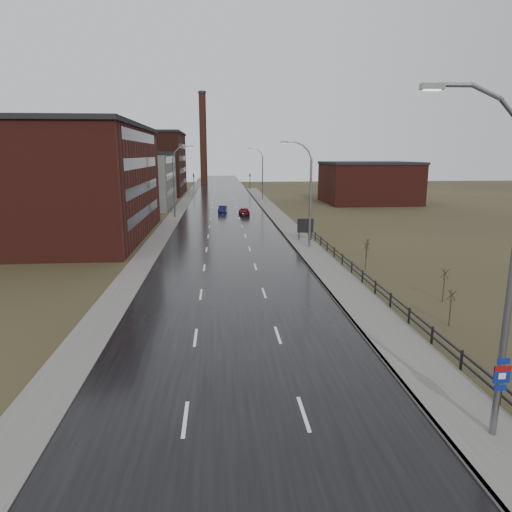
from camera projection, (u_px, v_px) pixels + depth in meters
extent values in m
plane|color=#2D2819|center=(253.00, 492.00, 13.80)|extent=(320.00, 320.00, 0.00)
cube|color=black|center=(225.00, 219.00, 72.16)|extent=(14.00, 300.00, 0.06)
cube|color=#595651|center=(309.00, 250.00, 48.50)|extent=(3.20, 180.00, 0.18)
cube|color=slate|center=(295.00, 250.00, 48.38)|extent=(0.16, 180.00, 0.18)
cube|color=#595651|center=(173.00, 219.00, 71.51)|extent=(2.40, 260.00, 0.12)
cube|color=#471914|center=(50.00, 184.00, 54.51)|extent=(22.00, 28.00, 13.00)
cube|color=black|center=(45.00, 126.00, 53.04)|extent=(22.44, 28.56, 0.50)
cube|color=black|center=(145.00, 212.00, 56.14)|extent=(0.06, 22.40, 1.20)
cube|color=black|center=(144.00, 188.00, 55.48)|extent=(0.06, 22.40, 1.20)
cube|color=black|center=(142.00, 163.00, 54.83)|extent=(0.06, 22.40, 1.20)
cube|color=black|center=(141.00, 137.00, 54.17)|extent=(0.06, 22.40, 1.20)
cube|color=slate|center=(129.00, 181.00, 87.18)|extent=(16.00, 20.00, 10.00)
cube|color=black|center=(127.00, 153.00, 86.03)|extent=(16.32, 20.40, 0.50)
cube|color=black|center=(172.00, 191.00, 88.24)|extent=(0.06, 16.00, 1.20)
cube|color=black|center=(171.00, 176.00, 87.58)|extent=(0.06, 16.00, 1.20)
cube|color=black|center=(170.00, 160.00, 86.93)|extent=(0.06, 16.00, 1.20)
cube|color=#331611|center=(131.00, 164.00, 115.43)|extent=(26.00, 24.00, 15.00)
cube|color=black|center=(129.00, 133.00, 113.74)|extent=(26.52, 24.48, 0.50)
cube|color=black|center=(183.00, 182.00, 117.42)|extent=(0.06, 19.20, 1.20)
cube|color=black|center=(183.00, 170.00, 116.77)|extent=(0.06, 19.20, 1.20)
cube|color=black|center=(183.00, 158.00, 116.11)|extent=(0.06, 19.20, 1.20)
cube|color=black|center=(182.00, 146.00, 115.46)|extent=(0.06, 19.20, 1.20)
cube|color=#471914|center=(369.00, 184.00, 95.07)|extent=(18.00, 16.00, 8.00)
cube|color=black|center=(370.00, 163.00, 94.14)|extent=(18.36, 16.32, 0.50)
cylinder|color=#331611|center=(203.00, 139.00, 155.98)|extent=(2.40, 2.40, 30.00)
cylinder|color=black|center=(202.00, 92.00, 152.64)|extent=(2.70, 2.70, 0.80)
cylinder|color=slate|center=(508.00, 306.00, 15.34)|extent=(0.24, 0.24, 10.00)
cylinder|color=slate|center=(510.00, 111.00, 13.91)|extent=(0.91, 0.14, 0.91)
cylinder|color=slate|center=(487.00, 92.00, 13.73)|extent=(1.12, 0.14, 0.57)
cylinder|color=slate|center=(457.00, 85.00, 13.62)|extent=(1.15, 0.14, 0.14)
cube|color=slate|center=(432.00, 86.00, 13.57)|extent=(0.70, 0.28, 0.18)
cube|color=silver|center=(432.00, 90.00, 13.59)|extent=(0.50, 0.20, 0.04)
cube|color=navy|center=(504.00, 361.00, 15.65)|extent=(0.45, 0.04, 0.22)
cube|color=navy|center=(502.00, 374.00, 15.76)|extent=(0.60, 0.04, 0.65)
cube|color=maroon|center=(503.00, 368.00, 15.70)|extent=(0.60, 0.04, 0.20)
cube|color=navy|center=(500.00, 388.00, 15.87)|extent=(0.45, 0.04, 0.22)
cube|color=silver|center=(502.00, 376.00, 15.75)|extent=(0.26, 0.02, 0.22)
cylinder|color=slate|center=(310.00, 205.00, 48.47)|extent=(0.24, 0.24, 9.50)
cylinder|color=slate|center=(310.00, 155.00, 47.33)|extent=(0.51, 0.14, 0.98)
cylinder|color=slate|center=(306.00, 148.00, 47.14)|extent=(0.81, 0.14, 0.81)
cylinder|color=slate|center=(299.00, 143.00, 46.98)|extent=(0.98, 0.14, 0.51)
cylinder|color=slate|center=(291.00, 142.00, 46.88)|extent=(1.01, 0.14, 0.14)
cube|color=slate|center=(284.00, 142.00, 46.84)|extent=(0.70, 0.28, 0.18)
cube|color=silver|center=(284.00, 143.00, 46.86)|extent=(0.50, 0.20, 0.04)
cylinder|color=slate|center=(174.00, 188.00, 72.45)|extent=(0.24, 0.24, 9.50)
cylinder|color=slate|center=(174.00, 155.00, 71.34)|extent=(0.51, 0.14, 0.98)
cylinder|color=slate|center=(177.00, 150.00, 71.22)|extent=(0.81, 0.14, 0.81)
cylinder|color=slate|center=(181.00, 147.00, 71.17)|extent=(0.98, 0.14, 0.51)
cylinder|color=slate|center=(187.00, 146.00, 71.20)|extent=(1.01, 0.14, 0.14)
cube|color=slate|center=(191.00, 146.00, 71.27)|extent=(0.70, 0.28, 0.18)
cube|color=silver|center=(191.00, 147.00, 71.29)|extent=(0.50, 0.20, 0.04)
cylinder|color=slate|center=(263.00, 179.00, 101.00)|extent=(0.24, 0.24, 9.50)
cylinder|color=slate|center=(262.00, 155.00, 99.87)|extent=(0.51, 0.14, 0.98)
cylinder|color=slate|center=(260.00, 151.00, 99.67)|extent=(0.81, 0.14, 0.81)
cylinder|color=slate|center=(256.00, 149.00, 99.51)|extent=(0.98, 0.14, 0.51)
cylinder|color=slate|center=(253.00, 148.00, 99.41)|extent=(1.01, 0.14, 0.14)
cube|color=slate|center=(249.00, 149.00, 99.37)|extent=(0.70, 0.28, 0.18)
cube|color=silver|center=(249.00, 149.00, 99.39)|extent=(0.50, 0.20, 0.04)
cube|color=black|center=(500.00, 394.00, 18.37)|extent=(0.10, 0.10, 1.10)
cube|color=black|center=(461.00, 361.00, 21.29)|extent=(0.10, 0.10, 1.10)
cube|color=black|center=(432.00, 336.00, 24.21)|extent=(0.10, 0.10, 1.10)
cube|color=black|center=(409.00, 317.00, 27.13)|extent=(0.10, 0.10, 1.10)
cube|color=black|center=(390.00, 301.00, 30.05)|extent=(0.10, 0.10, 1.10)
cube|color=black|center=(375.00, 288.00, 32.97)|extent=(0.10, 0.10, 1.10)
cube|color=black|center=(363.00, 277.00, 35.88)|extent=(0.10, 0.10, 1.10)
cube|color=black|center=(352.00, 268.00, 38.80)|extent=(0.10, 0.10, 1.10)
cube|color=black|center=(342.00, 260.00, 41.72)|extent=(0.10, 0.10, 1.10)
cube|color=black|center=(334.00, 253.00, 44.64)|extent=(0.10, 0.10, 1.10)
cube|color=black|center=(327.00, 247.00, 47.56)|extent=(0.10, 0.10, 1.10)
cube|color=black|center=(321.00, 242.00, 50.48)|extent=(0.10, 0.10, 1.10)
cube|color=black|center=(315.00, 237.00, 53.39)|extent=(0.10, 0.10, 1.10)
cube|color=black|center=(310.00, 232.00, 56.31)|extent=(0.10, 0.10, 1.10)
cube|color=black|center=(378.00, 284.00, 32.39)|extent=(0.08, 53.00, 0.10)
cube|color=black|center=(378.00, 290.00, 32.48)|extent=(0.08, 53.00, 0.10)
cylinder|color=#382D23|center=(450.00, 312.00, 26.99)|extent=(0.08, 0.08, 1.67)
cylinder|color=#382D23|center=(453.00, 295.00, 26.76)|extent=(0.04, 0.57, 0.66)
cylinder|color=#382D23|center=(452.00, 295.00, 26.80)|extent=(0.54, 0.21, 0.67)
cylinder|color=#382D23|center=(451.00, 295.00, 26.78)|extent=(0.32, 0.48, 0.68)
cylinder|color=#382D23|center=(451.00, 295.00, 26.73)|extent=(0.32, 0.48, 0.68)
cylinder|color=#382D23|center=(452.00, 295.00, 26.71)|extent=(0.54, 0.21, 0.67)
cylinder|color=#382D23|center=(443.00, 290.00, 31.42)|extent=(0.08, 0.08, 1.76)
cylinder|color=#382D23|center=(446.00, 273.00, 31.17)|extent=(0.04, 0.59, 0.70)
cylinder|color=#382D23|center=(445.00, 273.00, 31.22)|extent=(0.56, 0.22, 0.70)
cylinder|color=#382D23|center=(444.00, 273.00, 31.19)|extent=(0.34, 0.50, 0.71)
cylinder|color=#382D23|center=(445.00, 274.00, 31.14)|extent=(0.34, 0.50, 0.71)
cylinder|color=#382D23|center=(446.00, 274.00, 31.12)|extent=(0.56, 0.22, 0.70)
cylinder|color=#382D23|center=(366.00, 259.00, 40.24)|extent=(0.08, 0.08, 1.85)
cylinder|color=#382D23|center=(367.00, 246.00, 39.98)|extent=(0.04, 0.62, 0.73)
cylinder|color=#382D23|center=(367.00, 246.00, 40.02)|extent=(0.59, 0.23, 0.74)
cylinder|color=#382D23|center=(366.00, 246.00, 40.00)|extent=(0.35, 0.53, 0.75)
cylinder|color=#382D23|center=(366.00, 246.00, 39.95)|extent=(0.35, 0.53, 0.75)
cylinder|color=#382D23|center=(367.00, 246.00, 39.93)|extent=(0.59, 0.23, 0.74)
cylinder|color=#382D23|center=(367.00, 251.00, 44.69)|extent=(0.08, 0.08, 1.43)
cylinder|color=#382D23|center=(368.00, 242.00, 44.49)|extent=(0.04, 0.49, 0.57)
cylinder|color=#382D23|center=(367.00, 242.00, 44.54)|extent=(0.46, 0.19, 0.58)
cylinder|color=#382D23|center=(367.00, 242.00, 44.51)|extent=(0.28, 0.41, 0.59)
cylinder|color=#382D23|center=(367.00, 242.00, 44.46)|extent=(0.28, 0.41, 0.59)
cylinder|color=#382D23|center=(368.00, 242.00, 44.44)|extent=(0.46, 0.19, 0.58)
cube|color=black|center=(299.00, 234.00, 53.29)|extent=(0.10, 0.10, 1.80)
cube|color=black|center=(311.00, 234.00, 53.40)|extent=(0.10, 0.10, 1.80)
cube|color=silver|center=(305.00, 226.00, 53.08)|extent=(1.79, 0.08, 1.55)
cube|color=black|center=(305.00, 226.00, 53.03)|extent=(1.89, 0.04, 1.65)
cylinder|color=black|center=(194.00, 181.00, 129.34)|extent=(0.16, 0.16, 5.20)
imported|color=black|center=(193.00, 173.00, 128.87)|extent=(0.58, 2.73, 1.10)
sphere|color=#FF190C|center=(193.00, 172.00, 128.66)|extent=(0.18, 0.18, 0.18)
cylinder|color=black|center=(250.00, 181.00, 130.59)|extent=(0.16, 0.16, 5.20)
imported|color=black|center=(250.00, 173.00, 130.12)|extent=(0.58, 2.73, 1.10)
sphere|color=#FF190C|center=(250.00, 172.00, 129.91)|extent=(0.18, 0.18, 0.18)
imported|color=#0B0B37|center=(223.00, 210.00, 78.69)|extent=(1.72, 3.99, 1.28)
imported|color=#550E12|center=(244.00, 211.00, 76.25)|extent=(1.87, 3.93, 1.30)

